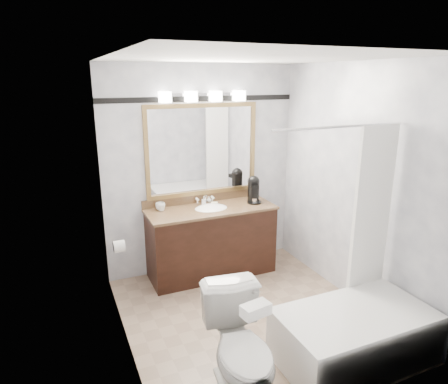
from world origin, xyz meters
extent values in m
cube|color=gray|center=(0.00, 0.00, -0.01)|extent=(2.40, 2.60, 0.01)
cube|color=white|center=(0.00, 0.00, 2.50)|extent=(2.40, 2.60, 0.01)
cube|color=white|center=(0.00, 1.30, 1.25)|extent=(2.40, 0.01, 2.50)
cube|color=white|center=(0.00, -1.30, 1.25)|extent=(2.40, 0.01, 2.50)
cube|color=white|center=(-1.20, 0.00, 1.25)|extent=(0.01, 2.60, 2.50)
cube|color=white|center=(1.20, 0.00, 1.25)|extent=(0.01, 2.60, 2.50)
cube|color=black|center=(0.00, 1.01, 0.41)|extent=(1.50, 0.55, 0.82)
cube|color=olive|center=(0.00, 1.01, 0.83)|extent=(1.53, 0.58, 0.03)
cube|color=olive|center=(0.00, 1.29, 0.90)|extent=(1.53, 0.03, 0.10)
ellipsoid|color=white|center=(0.00, 1.01, 0.82)|extent=(0.44, 0.34, 0.14)
cube|color=olive|center=(0.00, 1.28, 2.02)|extent=(1.40, 0.04, 0.05)
cube|color=olive|center=(0.00, 1.28, 0.97)|extent=(1.40, 0.04, 0.05)
cube|color=olive|center=(-0.68, 1.28, 1.50)|extent=(0.05, 0.04, 1.00)
cube|color=olive|center=(0.68, 1.28, 1.50)|extent=(0.05, 0.04, 1.00)
cube|color=white|center=(0.00, 1.29, 1.50)|extent=(1.30, 0.01, 1.00)
cube|color=silver|center=(0.00, 1.27, 2.15)|extent=(0.90, 0.05, 0.03)
cube|color=white|center=(-0.45, 1.22, 2.13)|extent=(0.12, 0.12, 0.12)
cube|color=white|center=(-0.15, 1.22, 2.13)|extent=(0.12, 0.12, 0.12)
cube|color=white|center=(0.15, 1.22, 2.13)|extent=(0.12, 0.12, 0.12)
cube|color=white|center=(0.45, 1.22, 2.13)|extent=(0.12, 0.12, 0.12)
cube|color=black|center=(0.00, 1.29, 2.10)|extent=(2.40, 0.01, 0.06)
cube|color=white|center=(0.53, -0.92, 0.23)|extent=(1.30, 0.72, 0.45)
cylinder|color=silver|center=(0.53, -0.54, 1.95)|extent=(1.30, 0.02, 0.02)
cube|color=white|center=(0.95, -0.55, 1.18)|extent=(0.40, 0.04, 1.55)
cylinder|color=white|center=(-1.14, 0.66, 0.70)|extent=(0.11, 0.12, 0.12)
imported|color=white|center=(-0.53, -0.92, 0.41)|extent=(0.57, 0.86, 0.82)
cube|color=white|center=(-0.53, -1.12, 0.86)|extent=(0.21, 0.14, 0.08)
cylinder|color=black|center=(0.56, 0.99, 0.86)|extent=(0.17, 0.17, 0.02)
cylinder|color=black|center=(0.58, 1.04, 0.98)|extent=(0.14, 0.14, 0.25)
sphere|color=black|center=(0.58, 1.04, 1.11)|extent=(0.15, 0.15, 0.15)
cube|color=black|center=(0.55, 0.97, 1.06)|extent=(0.12, 0.12, 0.05)
cylinder|color=silver|center=(0.55, 0.97, 0.89)|extent=(0.06, 0.06, 0.06)
imported|color=white|center=(-0.57, 1.19, 0.89)|extent=(0.12, 0.12, 0.09)
imported|color=white|center=(-0.56, 1.15, 0.89)|extent=(0.11, 0.11, 0.08)
imported|color=white|center=(-0.04, 1.15, 0.90)|extent=(0.06, 0.06, 0.11)
imported|color=white|center=(0.06, 1.23, 0.89)|extent=(0.07, 0.07, 0.08)
cube|color=beige|center=(0.09, 1.13, 0.86)|extent=(0.09, 0.08, 0.02)
camera|label=1|loc=(-1.65, -3.16, 2.34)|focal=32.00mm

